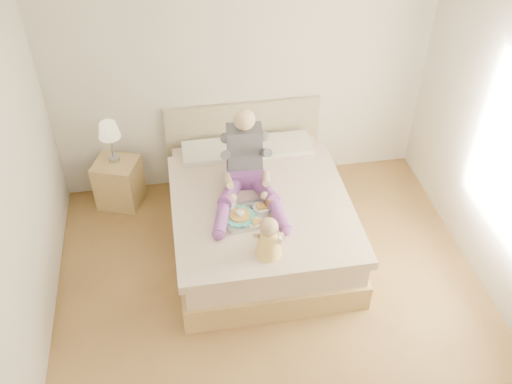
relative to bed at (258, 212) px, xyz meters
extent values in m
cube|color=brown|center=(0.00, -1.08, -0.32)|extent=(4.00, 4.20, 0.01)
cube|color=white|center=(0.00, -1.08, 2.38)|extent=(4.00, 4.20, 0.02)
cube|color=beige|center=(0.00, 1.02, 1.03)|extent=(4.00, 0.02, 2.70)
cube|color=beige|center=(-2.00, -1.08, 1.03)|extent=(0.02, 4.20, 2.70)
cube|color=#A7864E|center=(0.00, -0.07, -0.18)|extent=(1.68, 2.13, 0.28)
cube|color=beige|center=(0.00, -0.07, 0.08)|extent=(1.60, 2.05, 0.24)
cube|color=beige|center=(0.00, -0.22, 0.25)|extent=(1.70, 1.80, 0.09)
cube|color=white|center=(-0.38, 0.68, 0.27)|extent=(0.62, 0.40, 0.14)
cube|color=white|center=(0.38, 0.68, 0.27)|extent=(0.62, 0.40, 0.14)
cube|color=gray|center=(0.00, 1.01, 0.18)|extent=(1.70, 0.08, 1.00)
cube|color=#A7864E|center=(-1.41, 0.77, -0.05)|extent=(0.55, 0.52, 0.54)
cylinder|color=#AFB1B6|center=(-1.41, 0.83, 0.24)|extent=(0.12, 0.12, 0.04)
cylinder|color=#AFB1B6|center=(-1.41, 0.83, 0.39)|extent=(0.02, 0.02, 0.26)
cone|color=#F5E8BF|center=(-1.41, 0.83, 0.60)|extent=(0.22, 0.22, 0.16)
cube|color=#6F3584|center=(-0.10, 0.15, 0.38)|extent=(0.37, 0.31, 0.17)
cube|color=#3B3B43|center=(-0.10, 0.21, 0.67)|extent=(0.35, 0.23, 0.45)
sphere|color=tan|center=(-0.10, 0.18, 1.00)|extent=(0.21, 0.21, 0.21)
cylinder|color=#6F3584|center=(-0.27, -0.06, 0.37)|extent=(0.33, 0.50, 0.20)
cylinder|color=#6F3584|center=(-0.40, -0.41, 0.35)|extent=(0.22, 0.45, 0.12)
sphere|color=#6F3584|center=(-0.46, -0.61, 0.34)|extent=(0.10, 0.10, 0.10)
cylinder|color=#3B3B43|center=(-0.29, 0.09, 0.69)|extent=(0.13, 0.29, 0.23)
cylinder|color=tan|center=(-0.30, -0.09, 0.52)|extent=(0.08, 0.29, 0.15)
sphere|color=tan|center=(-0.28, -0.23, 0.42)|extent=(0.08, 0.08, 0.08)
cylinder|color=#6F3584|center=(0.03, -0.08, 0.37)|extent=(0.27, 0.50, 0.20)
cylinder|color=#6F3584|center=(0.12, -0.44, 0.35)|extent=(0.16, 0.44, 0.12)
sphere|color=#6F3584|center=(0.14, -0.65, 0.34)|extent=(0.10, 0.10, 0.10)
cylinder|color=#3B3B43|center=(0.08, 0.06, 0.69)|extent=(0.09, 0.28, 0.23)
cylinder|color=tan|center=(0.06, -0.11, 0.52)|extent=(0.12, 0.30, 0.15)
sphere|color=tan|center=(0.02, -0.25, 0.42)|extent=(0.08, 0.08, 0.08)
cube|color=#AFB1B6|center=(-0.13, -0.38, 0.30)|extent=(0.52, 0.43, 0.01)
cylinder|color=#3FB5A5|center=(-0.24, -0.38, 0.31)|extent=(0.28, 0.28, 0.02)
cylinder|color=gold|center=(-0.24, -0.38, 0.33)|extent=(0.19, 0.19, 0.02)
cylinder|color=white|center=(-0.31, -0.25, 0.35)|extent=(0.08, 0.08, 0.10)
torus|color=white|center=(-0.26, -0.25, 0.36)|extent=(0.02, 0.07, 0.07)
cylinder|color=olive|center=(-0.31, -0.25, 0.40)|extent=(0.08, 0.08, 0.01)
cylinder|color=white|center=(-0.02, -0.28, 0.31)|extent=(0.16, 0.16, 0.01)
cube|color=gold|center=(-0.02, -0.28, 0.33)|extent=(0.10, 0.09, 0.02)
cylinder|color=white|center=(-0.10, -0.48, 0.31)|extent=(0.16, 0.16, 0.01)
ellipsoid|color=#B6132E|center=(-0.08, -0.49, 0.33)|extent=(0.04, 0.03, 0.01)
cylinder|color=white|center=(0.05, -0.29, 0.37)|extent=(0.07, 0.07, 0.13)
cylinder|color=orange|center=(0.05, -0.29, 0.37)|extent=(0.07, 0.07, 0.12)
cylinder|color=white|center=(0.04, -0.47, 0.33)|extent=(0.07, 0.07, 0.04)
cylinder|color=#47150A|center=(0.04, -0.47, 0.33)|extent=(0.06, 0.06, 0.03)
cone|color=gold|center=(-0.06, -0.86, 0.42)|extent=(0.24, 0.24, 0.26)
sphere|color=tan|center=(-0.06, -0.86, 0.61)|extent=(0.16, 0.16, 0.16)
cylinder|color=tan|center=(-0.04, -0.73, 0.34)|extent=(0.15, 0.18, 0.06)
sphere|color=tan|center=(0.00, -0.65, 0.34)|extent=(0.05, 0.05, 0.05)
cylinder|color=tan|center=(-0.13, -0.80, 0.47)|extent=(0.12, 0.12, 0.11)
cylinder|color=tan|center=(0.04, -0.77, 0.34)|extent=(0.11, 0.19, 0.06)
sphere|color=tan|center=(0.09, -0.70, 0.34)|extent=(0.05, 0.05, 0.05)
cylinder|color=tan|center=(0.03, -0.89, 0.47)|extent=(0.07, 0.14, 0.11)
camera|label=1|loc=(-0.72, -4.21, 3.87)|focal=40.00mm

